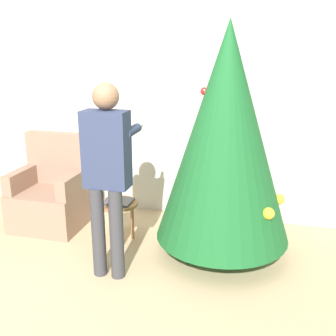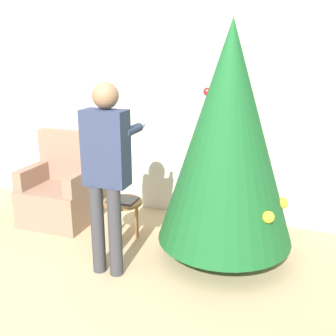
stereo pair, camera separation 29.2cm
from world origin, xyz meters
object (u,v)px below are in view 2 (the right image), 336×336
(armchair, at_px, (62,192))
(side_stool, at_px, (123,207))
(person_standing, at_px, (106,164))
(christmas_tree, at_px, (228,136))

(armchair, relative_size, side_stool, 2.40)
(person_standing, bearing_deg, armchair, 142.60)
(christmas_tree, height_order, armchair, christmas_tree)
(christmas_tree, xyz_separation_m, person_standing, (-0.92, -0.61, -0.19))
(christmas_tree, bearing_deg, person_standing, -146.29)
(christmas_tree, bearing_deg, side_stool, -179.10)
(christmas_tree, bearing_deg, armchair, 174.66)
(armchair, relative_size, person_standing, 0.61)
(armchair, xyz_separation_m, person_standing, (1.04, -0.79, 0.66))
(christmas_tree, distance_m, person_standing, 1.12)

